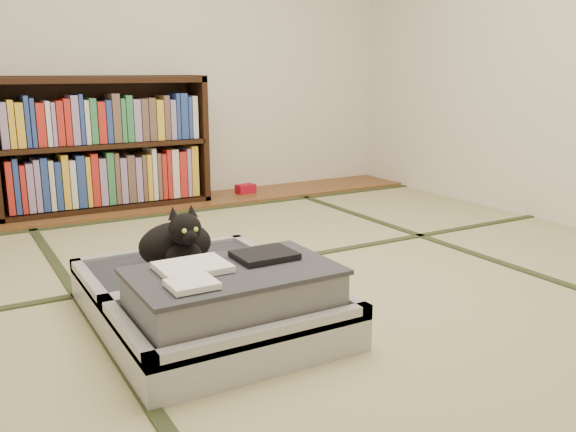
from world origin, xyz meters
TOP-DOWN VIEW (x-y plane):
  - floor at (0.00, 0.00)m, footprint 4.50×4.50m
  - wood_strip at (0.00, 2.00)m, footprint 4.00×0.50m
  - red_item at (0.63, 2.03)m, footprint 0.16×0.11m
  - tatami_borders at (0.00, 0.49)m, footprint 4.00×4.50m
  - bookcase at (-0.45, 2.07)m, footprint 1.46×0.33m
  - suitcase at (-0.61, -0.19)m, footprint 0.81×1.09m
  - cat at (-0.63, 0.10)m, footprint 0.36×0.36m
  - cable_coil at (-0.45, 0.13)m, footprint 0.11×0.11m
  - hanger at (-0.57, -0.40)m, footprint 0.39×0.22m

SIDE VIEW (x-z plane):
  - floor at x=0.00m, z-range 0.00..0.00m
  - tatami_borders at x=0.00m, z-range 0.00..0.01m
  - hanger at x=-0.57m, z-range 0.00..0.01m
  - wood_strip at x=0.00m, z-range 0.00..0.02m
  - red_item at x=0.63m, z-range 0.02..0.09m
  - suitcase at x=-0.61m, z-range -0.05..0.27m
  - cable_coil at x=-0.45m, z-range 0.15..0.18m
  - cat at x=-0.63m, z-range 0.12..0.41m
  - bookcase at x=-0.45m, z-range -0.02..0.92m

